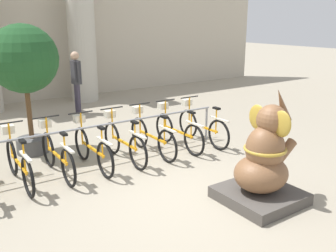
{
  "coord_description": "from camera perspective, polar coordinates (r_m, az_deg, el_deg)",
  "views": [
    {
      "loc": [
        -3.19,
        -4.34,
        2.67
      ],
      "look_at": [
        0.09,
        0.48,
        1.0
      ],
      "focal_mm": 40.0,
      "sensor_mm": 36.0,
      "label": 1
    }
  ],
  "objects": [
    {
      "name": "ground_plane",
      "position": [
        6.01,
        1.88,
        -10.38
      ],
      "size": [
        60.0,
        60.0,
        0.0
      ],
      "primitive_type": "plane",
      "color": "#9E937F"
    },
    {
      "name": "building_facade",
      "position": [
        13.33,
        -21.3,
        16.38
      ],
      "size": [
        20.0,
        0.2,
        6.0
      ],
      "color": "#BCB29E",
      "rests_on": "ground_plane"
    },
    {
      "name": "column_right",
      "position": [
        12.84,
        -13.16,
        15.38
      ],
      "size": [
        1.1,
        1.1,
        5.16
      ],
      "color": "#BCB7A8",
      "rests_on": "ground_plane"
    },
    {
      "name": "bike_rack",
      "position": [
        7.07,
        -12.05,
        -1.05
      ],
      "size": [
        5.78,
        0.05,
        0.77
      ],
      "color": "gray",
      "rests_on": "ground_plane"
    },
    {
      "name": "bicycle_2",
      "position": [
        6.68,
        -21.84,
        -5.12
      ],
      "size": [
        0.48,
        1.73,
        0.98
      ],
      "color": "black",
      "rests_on": "ground_plane"
    },
    {
      "name": "bicycle_3",
      "position": [
        6.85,
        -16.62,
        -4.1
      ],
      "size": [
        0.48,
        1.73,
        0.98
      ],
      "color": "black",
      "rests_on": "ground_plane"
    },
    {
      "name": "bicycle_4",
      "position": [
        7.03,
        -11.53,
        -3.22
      ],
      "size": [
        0.48,
        1.73,
        0.98
      ],
      "color": "black",
      "rests_on": "ground_plane"
    },
    {
      "name": "bicycle_5",
      "position": [
        7.28,
        -6.84,
        -2.32
      ],
      "size": [
        0.48,
        1.73,
        0.98
      ],
      "color": "black",
      "rests_on": "ground_plane"
    },
    {
      "name": "bicycle_6",
      "position": [
        7.6,
        -2.54,
        -1.45
      ],
      "size": [
        0.48,
        1.73,
        0.98
      ],
      "color": "black",
      "rests_on": "ground_plane"
    },
    {
      "name": "bicycle_7",
      "position": [
        7.94,
        1.43,
        -0.66
      ],
      "size": [
        0.48,
        1.73,
        0.98
      ],
      "color": "black",
      "rests_on": "ground_plane"
    },
    {
      "name": "bicycle_8",
      "position": [
        8.31,
        5.13,
        0.04
      ],
      "size": [
        0.48,
        1.73,
        0.98
      ],
      "color": "black",
      "rests_on": "ground_plane"
    },
    {
      "name": "elephant_statue",
      "position": [
        5.78,
        14.35,
        -5.69
      ],
      "size": [
        1.11,
        1.11,
        1.74
      ],
      "color": "#4C4742",
      "rests_on": "ground_plane"
    },
    {
      "name": "person_pedestrian",
      "position": [
        11.07,
        -13.82,
        7.33
      ],
      "size": [
        0.24,
        0.47,
        1.8
      ],
      "color": "#383342",
      "rests_on": "ground_plane"
    },
    {
      "name": "potted_tree",
      "position": [
        7.88,
        -21.08,
        8.87
      ],
      "size": [
        1.34,
        1.34,
        2.6
      ],
      "color": "#4C4C4C",
      "rests_on": "ground_plane"
    }
  ]
}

